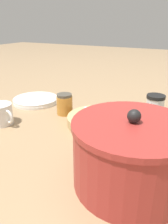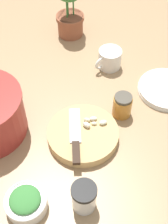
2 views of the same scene
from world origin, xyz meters
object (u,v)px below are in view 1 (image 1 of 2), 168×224
honey_jar (65,104)px  cutting_board (99,120)px  plate_stack (36,100)px  stock_pot (130,154)px  chef_knife (109,117)px  coffee_mug (0,114)px  garlic_cloves (88,112)px  spice_jar (155,106)px

honey_jar → cutting_board: bearing=169.9°
honey_jar → plate_stack: bearing=-15.9°
cutting_board → stock_pot: bearing=126.3°
chef_knife → plate_stack: (0.38, -0.08, -0.03)m
plate_stack → cutting_board: bearing=166.7°
coffee_mug → plate_stack: size_ratio=0.57×
cutting_board → garlic_cloves: 0.05m
garlic_cloves → stock_pot: size_ratio=0.27×
chef_knife → spice_jar: (-0.12, -0.15, 0.01)m
spice_jar → coffee_mug: (0.47, 0.30, -0.01)m
spice_jar → plate_stack: spice_jar is taller
spice_jar → stock_pot: 0.40m
chef_knife → garlic_cloves: size_ratio=2.41×
chef_knife → garlic_cloves: (0.08, 0.00, 0.00)m
spice_jar → chef_knife: bearing=50.1°
spice_jar → plate_stack: 0.51m
garlic_cloves → stock_pot: stock_pot is taller
spice_jar → plate_stack: (0.51, 0.07, -0.04)m
plate_stack → honey_jar: 0.20m
cutting_board → chef_knife: size_ratio=1.33×
garlic_cloves → honey_jar: honey_jar is taller
cutting_board → spice_jar: spice_jar is taller
chef_knife → plate_stack: bearing=33.0°
chef_knife → coffee_mug: (0.35, 0.15, -0.00)m
chef_knife → coffee_mug: bearing=68.6°
cutting_board → coffee_mug: coffee_mug is taller
cutting_board → garlic_cloves: bearing=-3.5°
honey_jar → chef_knife: bearing=172.5°
garlic_cloves → plate_stack: 0.31m
cutting_board → coffee_mug: size_ratio=1.96×
chef_knife → stock_pot: (-0.14, 0.25, 0.04)m
plate_stack → honey_jar: size_ratio=2.45×
coffee_mug → plate_stack: (0.03, -0.23, -0.03)m
stock_pot → garlic_cloves: bearing=-48.0°
cutting_board → honey_jar: honey_jar is taller
coffee_mug → garlic_cloves: bearing=-150.2°
garlic_cloves → plate_stack: bearing=-14.7°
stock_pot → plate_stack: bearing=-31.8°
cutting_board → spice_jar: size_ratio=2.48×
chef_knife → stock_pot: bearing=164.8°
chef_knife → honey_jar: size_ratio=2.04×
cutting_board → honey_jar: (0.16, -0.03, 0.02)m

